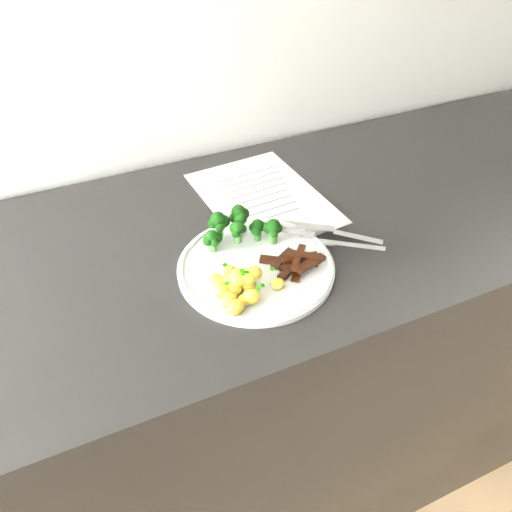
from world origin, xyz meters
TOP-DOWN VIEW (x-y plane):
  - counter at (-0.11, 1.67)m, footprint 2.41×0.60m
  - recipe_paper at (-0.12, 1.77)m, footprint 0.24×0.32m
  - plate at (-0.22, 1.58)m, footprint 0.27×0.27m
  - broccoli at (-0.22, 1.65)m, footprint 0.14×0.09m
  - potatoes at (-0.27, 1.53)m, footprint 0.11×0.10m
  - beef_strips at (-0.16, 1.55)m, footprint 0.10×0.08m
  - fork at (-0.08, 1.57)m, footprint 0.14×0.13m
  - knife at (-0.05, 1.59)m, footprint 0.17×0.14m

SIDE VIEW (x-z plane):
  - counter at x=-0.11m, z-range 0.00..0.90m
  - recipe_paper at x=-0.12m, z-range 0.91..0.91m
  - plate at x=-0.22m, z-range 0.91..0.92m
  - knife at x=-0.05m, z-range 0.90..0.92m
  - fork at x=-0.08m, z-range 0.91..0.93m
  - beef_strips at x=-0.16m, z-range 0.91..0.94m
  - potatoes at x=-0.27m, z-range 0.91..0.95m
  - broccoli at x=-0.22m, z-range 0.92..0.98m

